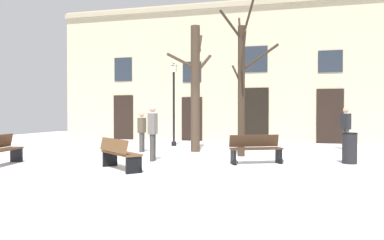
{
  "coord_description": "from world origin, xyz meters",
  "views": [
    {
      "loc": [
        3.76,
        -12.41,
        1.52
      ],
      "look_at": [
        0.0,
        1.49,
        1.24
      ],
      "focal_mm": 35.88,
      "sensor_mm": 36.0,
      "label": 1
    }
  ],
  "objects_px": {
    "tree_near_facade": "(195,85)",
    "person_near_bench": "(153,130)",
    "person_crossing_plaza": "(346,126)",
    "streetlamp": "(174,95)",
    "litter_bin": "(350,148)",
    "tree_right_of_center": "(242,82)",
    "bench_by_litter_bin": "(119,153)",
    "person_strolling": "(142,130)",
    "bench_facing_shops": "(256,149)"
  },
  "relations": [
    {
      "from": "person_crossing_plaza",
      "to": "bench_by_litter_bin",
      "type": "bearing_deg",
      "value": 99.95
    },
    {
      "from": "litter_bin",
      "to": "person_near_bench",
      "type": "xyz_separation_m",
      "value": [
        -5.86,
        -0.97,
        0.52
      ]
    },
    {
      "from": "streetlamp",
      "to": "person_strolling",
      "type": "distance_m",
      "value": 3.27
    },
    {
      "from": "person_crossing_plaza",
      "to": "streetlamp",
      "type": "bearing_deg",
      "value": 51.72
    },
    {
      "from": "streetlamp",
      "to": "person_strolling",
      "type": "xyz_separation_m",
      "value": [
        -0.35,
        -2.91,
        -1.46
      ]
    },
    {
      "from": "streetlamp",
      "to": "bench_by_litter_bin",
      "type": "bearing_deg",
      "value": -83.4
    },
    {
      "from": "streetlamp",
      "to": "person_strolling",
      "type": "relative_size",
      "value": 2.43
    },
    {
      "from": "tree_near_facade",
      "to": "bench_facing_shops",
      "type": "distance_m",
      "value": 4.52
    },
    {
      "from": "person_near_bench",
      "to": "person_crossing_plaza",
      "type": "bearing_deg",
      "value": 126.55
    },
    {
      "from": "litter_bin",
      "to": "tree_right_of_center",
      "type": "bearing_deg",
      "value": 162.23
    },
    {
      "from": "litter_bin",
      "to": "bench_by_litter_bin",
      "type": "xyz_separation_m",
      "value": [
        -6.05,
        -2.93,
        -0.03
      ]
    },
    {
      "from": "tree_near_facade",
      "to": "person_strolling",
      "type": "relative_size",
      "value": 3.13
    },
    {
      "from": "tree_near_facade",
      "to": "person_near_bench",
      "type": "bearing_deg",
      "value": -99.63
    },
    {
      "from": "bench_facing_shops",
      "to": "litter_bin",
      "type": "bearing_deg",
      "value": -10.78
    },
    {
      "from": "streetlamp",
      "to": "litter_bin",
      "type": "bearing_deg",
      "value": -32.51
    },
    {
      "from": "litter_bin",
      "to": "person_strolling",
      "type": "height_order",
      "value": "person_strolling"
    },
    {
      "from": "person_crossing_plaza",
      "to": "person_strolling",
      "type": "distance_m",
      "value": 8.23
    },
    {
      "from": "person_crossing_plaza",
      "to": "person_near_bench",
      "type": "xyz_separation_m",
      "value": [
        -6.27,
        -5.45,
        0.01
      ]
    },
    {
      "from": "streetlamp",
      "to": "bench_facing_shops",
      "type": "bearing_deg",
      "value": -50.79
    },
    {
      "from": "person_crossing_plaza",
      "to": "person_near_bench",
      "type": "relative_size",
      "value": 0.99
    },
    {
      "from": "tree_near_facade",
      "to": "person_near_bench",
      "type": "xyz_separation_m",
      "value": [
        -0.54,
        -3.2,
        -1.62
      ]
    },
    {
      "from": "litter_bin",
      "to": "bench_facing_shops",
      "type": "distance_m",
      "value": 2.8
    },
    {
      "from": "tree_near_facade",
      "to": "person_near_bench",
      "type": "height_order",
      "value": "tree_near_facade"
    },
    {
      "from": "bench_by_litter_bin",
      "to": "person_crossing_plaza",
      "type": "distance_m",
      "value": 9.85
    },
    {
      "from": "bench_facing_shops",
      "to": "person_near_bench",
      "type": "xyz_separation_m",
      "value": [
        -3.17,
        -0.21,
        0.53
      ]
    },
    {
      "from": "tree_near_facade",
      "to": "bench_by_litter_bin",
      "type": "xyz_separation_m",
      "value": [
        -0.74,
        -5.16,
        -2.16
      ]
    },
    {
      "from": "streetlamp",
      "to": "bench_by_litter_bin",
      "type": "xyz_separation_m",
      "value": [
        0.85,
        -7.33,
        -1.87
      ]
    },
    {
      "from": "bench_facing_shops",
      "to": "person_strolling",
      "type": "height_order",
      "value": "person_strolling"
    },
    {
      "from": "litter_bin",
      "to": "bench_by_litter_bin",
      "type": "height_order",
      "value": "litter_bin"
    },
    {
      "from": "bench_facing_shops",
      "to": "bench_by_litter_bin",
      "type": "bearing_deg",
      "value": -173.77
    },
    {
      "from": "tree_near_facade",
      "to": "person_crossing_plaza",
      "type": "height_order",
      "value": "tree_near_facade"
    },
    {
      "from": "person_strolling",
      "to": "bench_facing_shops",
      "type": "bearing_deg",
      "value": -117.31
    },
    {
      "from": "tree_right_of_center",
      "to": "person_near_bench",
      "type": "bearing_deg",
      "value": -140.68
    },
    {
      "from": "tree_right_of_center",
      "to": "bench_by_litter_bin",
      "type": "height_order",
      "value": "tree_right_of_center"
    },
    {
      "from": "person_strolling",
      "to": "bench_by_litter_bin",
      "type": "bearing_deg",
      "value": -165.91
    },
    {
      "from": "bench_facing_shops",
      "to": "person_crossing_plaza",
      "type": "bearing_deg",
      "value": 32.76
    },
    {
      "from": "streetlamp",
      "to": "tree_near_facade",
      "type": "bearing_deg",
      "value": -53.8
    },
    {
      "from": "tree_right_of_center",
      "to": "tree_near_facade",
      "type": "distance_m",
      "value": 2.27
    },
    {
      "from": "tree_right_of_center",
      "to": "streetlamp",
      "type": "xyz_separation_m",
      "value": [
        -3.54,
        3.32,
        -0.26
      ]
    },
    {
      "from": "litter_bin",
      "to": "person_crossing_plaza",
      "type": "height_order",
      "value": "person_crossing_plaza"
    },
    {
      "from": "streetlamp",
      "to": "litter_bin",
      "type": "height_order",
      "value": "streetlamp"
    },
    {
      "from": "streetlamp",
      "to": "bench_facing_shops",
      "type": "distance_m",
      "value": 6.91
    },
    {
      "from": "tree_right_of_center",
      "to": "streetlamp",
      "type": "height_order",
      "value": "tree_right_of_center"
    },
    {
      "from": "tree_right_of_center",
      "to": "tree_near_facade",
      "type": "bearing_deg",
      "value": 149.42
    },
    {
      "from": "streetlamp",
      "to": "tree_right_of_center",
      "type": "bearing_deg",
      "value": -43.16
    },
    {
      "from": "streetlamp",
      "to": "litter_bin",
      "type": "xyz_separation_m",
      "value": [
        6.9,
        -4.4,
        -1.85
      ]
    },
    {
      "from": "tree_right_of_center",
      "to": "bench_by_litter_bin",
      "type": "bearing_deg",
      "value": -123.89
    },
    {
      "from": "tree_right_of_center",
      "to": "litter_bin",
      "type": "xyz_separation_m",
      "value": [
        3.36,
        -1.08,
        -2.11
      ]
    },
    {
      "from": "tree_near_facade",
      "to": "litter_bin",
      "type": "xyz_separation_m",
      "value": [
        5.31,
        -2.23,
        -2.13
      ]
    },
    {
      "from": "tree_near_facade",
      "to": "litter_bin",
      "type": "height_order",
      "value": "tree_near_facade"
    }
  ]
}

